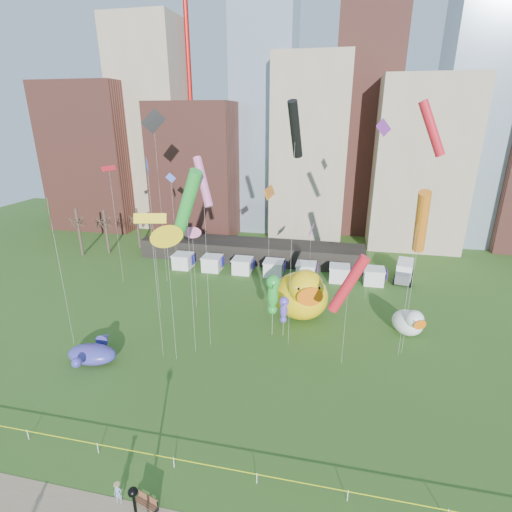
% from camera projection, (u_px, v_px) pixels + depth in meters
% --- Properties ---
extents(ground, '(160.00, 160.00, 0.00)m').
position_uv_depth(ground, '(174.00, 467.00, 27.32)').
color(ground, '#30561B').
rests_on(ground, ground).
extents(skyline, '(101.00, 23.00, 68.00)m').
position_uv_depth(skyline, '(303.00, 127.00, 75.58)').
color(skyline, brown).
rests_on(skyline, ground).
extents(pavilion, '(38.00, 6.00, 3.20)m').
position_uv_depth(pavilion, '(251.00, 251.00, 66.12)').
color(pavilion, black).
rests_on(pavilion, ground).
extents(vendor_tents, '(33.24, 2.80, 2.40)m').
position_uv_depth(vendor_tents, '(274.00, 269.00, 59.79)').
color(vendor_tents, white).
rests_on(vendor_tents, ground).
extents(bare_trees, '(8.44, 6.44, 8.50)m').
position_uv_depth(bare_trees, '(107.00, 231.00, 69.13)').
color(bare_trees, '#382B21').
rests_on(bare_trees, ground).
extents(caution_tape, '(50.00, 0.06, 0.90)m').
position_uv_depth(caution_tape, '(174.00, 460.00, 27.09)').
color(caution_tape, white).
rests_on(caution_tape, ground).
extents(big_duck, '(8.62, 9.90, 6.98)m').
position_uv_depth(big_duck, '(302.00, 294.00, 46.58)').
color(big_duck, yellow).
rests_on(big_duck, ground).
extents(small_duck, '(4.45, 4.93, 3.44)m').
position_uv_depth(small_duck, '(409.00, 322.00, 43.42)').
color(small_duck, white).
rests_on(small_duck, ground).
extents(seahorse_green, '(2.02, 2.28, 7.40)m').
position_uv_depth(seahorse_green, '(273.00, 292.00, 41.91)').
color(seahorse_green, silver).
rests_on(seahorse_green, ground).
extents(seahorse_purple, '(1.35, 1.54, 4.89)m').
position_uv_depth(seahorse_purple, '(284.00, 308.00, 42.42)').
color(seahorse_purple, silver).
rests_on(seahorse_purple, ground).
extents(whale_inflatable, '(5.18, 6.48, 2.21)m').
position_uv_depth(whale_inflatable, '(93.00, 353.00, 38.74)').
color(whale_inflatable, '#533490').
rests_on(whale_inflatable, ground).
extents(park_bench, '(1.70, 0.93, 0.83)m').
position_uv_depth(park_bench, '(147.00, 502.00, 24.39)').
color(park_bench, brown).
rests_on(park_bench, footpath).
extents(box_truck, '(3.46, 6.44, 2.60)m').
position_uv_depth(box_truck, '(404.00, 270.00, 58.47)').
color(box_truck, white).
rests_on(box_truck, ground).
extents(woman, '(0.57, 0.40, 1.48)m').
position_uv_depth(woman, '(118.00, 493.00, 24.60)').
color(woman, white).
rests_on(woman, footpath).
extents(kite_0, '(1.02, 2.20, 17.11)m').
position_uv_depth(kite_0, '(109.00, 170.00, 52.05)').
color(kite_0, silver).
rests_on(kite_0, ground).
extents(kite_1, '(2.56, 2.46, 19.99)m').
position_uv_depth(kite_1, '(203.00, 182.00, 35.95)').
color(kite_1, silver).
rests_on(kite_1, ground).
extents(kite_2, '(2.90, 1.47, 24.42)m').
position_uv_depth(kite_2, '(154.00, 125.00, 50.25)').
color(kite_2, silver).
rests_on(kite_2, ground).
extents(kite_3, '(1.64, 2.03, 16.15)m').
position_uv_depth(kite_3, '(50.00, 214.00, 37.16)').
color(kite_3, silver).
rests_on(kite_3, ground).
extents(kite_4, '(3.00, 1.07, 15.16)m').
position_uv_depth(kite_4, '(150.00, 219.00, 34.98)').
color(kite_4, silver).
rests_on(kite_4, ground).
extents(kite_5, '(1.20, 1.73, 19.08)m').
position_uv_depth(kite_5, '(148.00, 172.00, 43.95)').
color(kite_5, silver).
rests_on(kite_5, ground).
extents(kite_6, '(2.00, 3.98, 17.49)m').
position_uv_depth(kite_6, '(421.00, 222.00, 35.44)').
color(kite_6, silver).
rests_on(kite_6, ground).
extents(kite_7, '(0.54, 3.56, 9.57)m').
position_uv_depth(kite_7, '(311.00, 230.00, 51.64)').
color(kite_7, silver).
rests_on(kite_7, ground).
extents(kite_8, '(2.78, 0.91, 24.80)m').
position_uv_depth(kite_8, '(432.00, 129.00, 32.31)').
color(kite_8, silver).
rests_on(kite_8, ground).
extents(kite_9, '(1.45, 0.57, 10.87)m').
position_uv_depth(kite_9, '(192.00, 233.00, 46.72)').
color(kite_9, silver).
rests_on(kite_9, ground).
extents(kite_10, '(1.44, 3.12, 24.85)m').
position_uv_depth(kite_10, '(295.00, 130.00, 34.33)').
color(kite_10, silver).
rests_on(kite_10, ground).
extents(kite_11, '(4.21, 2.76, 19.23)m').
position_uv_depth(kite_11, '(187.00, 205.00, 35.20)').
color(kite_11, silver).
rests_on(kite_11, ground).
extents(kite_12, '(1.68, 1.71, 14.23)m').
position_uv_depth(kite_12, '(166.00, 236.00, 34.99)').
color(kite_12, silver).
rests_on(kite_12, ground).
extents(kite_13, '(1.39, 0.62, 15.77)m').
position_uv_depth(kite_13, '(171.00, 183.00, 55.86)').
color(kite_13, silver).
rests_on(kite_13, ground).
extents(kite_14, '(0.67, 3.65, 15.89)m').
position_uv_depth(kite_14, '(269.00, 193.00, 43.61)').
color(kite_14, silver).
rests_on(kite_14, ground).
extents(kite_15, '(1.68, 1.34, 23.25)m').
position_uv_depth(kite_15, '(383.00, 135.00, 45.29)').
color(kite_15, silver).
rests_on(kite_15, ground).
extents(kite_16, '(3.53, 1.03, 11.74)m').
position_uv_depth(kite_16, '(348.00, 284.00, 35.79)').
color(kite_16, silver).
rests_on(kite_16, ground).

